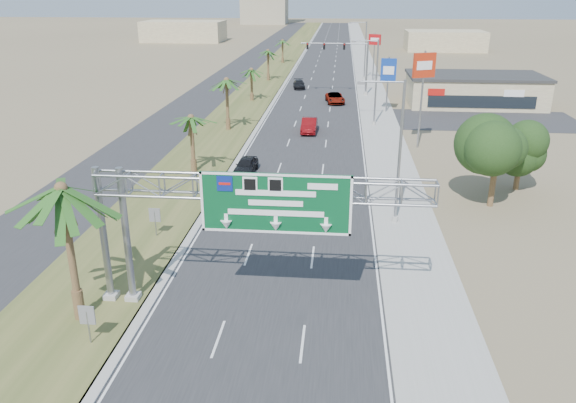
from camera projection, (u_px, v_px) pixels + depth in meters
The scene contains 29 objects.
road at pixel (326, 64), 122.14m from camera, with size 12.00×300.00×0.02m, color #28282B.
sidewalk_right at pixel (365, 64), 121.38m from camera, with size 4.00×300.00×0.10m, color #9E9B93.
median_grass at pixel (280, 63), 122.99m from camera, with size 7.00×300.00×0.12m, color #424E22.
opposing_road at pixel (249, 63), 123.62m from camera, with size 8.00×300.00×0.02m, color #28282B.
sign_gantry at pixel (245, 198), 27.01m from camera, with size 16.75×1.24×7.50m.
palm_near at pixel (61, 189), 25.62m from camera, with size 5.70×5.70×8.35m.
palm_row_b at pixel (191, 119), 48.69m from camera, with size 3.99×3.99×5.95m.
palm_row_c at pixel (226, 81), 63.29m from camera, with size 3.99×3.99×6.75m.
palm_row_d at pixel (251, 70), 80.47m from camera, with size 3.99×3.99×5.45m.
palm_row_e at pixel (268, 51), 97.90m from camera, with size 3.99×3.99×6.15m.
palm_row_f at pixel (283, 41), 121.29m from camera, with size 3.99×3.99×5.75m.
streetlight_near at pixel (396, 159), 38.00m from camera, with size 3.27×0.44×10.00m.
streetlight_mid at pixel (374, 86), 65.89m from camera, with size 3.27×0.44×10.00m.
streetlight_far at pixel (364, 53), 99.37m from camera, with size 3.27×0.44×10.00m.
signal_mast at pixel (353, 63), 84.60m from camera, with size 10.28×0.71×8.00m.
store_building at pixel (474, 91), 78.60m from camera, with size 18.00×10.00×4.00m, color tan.
oak_near at pixel (498, 148), 41.11m from camera, with size 4.50×4.50×6.80m.
oak_far at pixel (522, 144), 44.82m from camera, with size 3.50×3.50×5.60m.
median_signback_a at pixel (87, 318), 25.59m from camera, with size 0.75×0.08×2.08m.
median_signback_b at pixel (155, 217), 36.81m from camera, with size 0.75×0.08×2.08m.
building_distant_left at pixel (184, 31), 171.48m from camera, with size 24.00×14.00×6.00m, color tan.
building_distant_right at pixel (445, 41), 146.53m from camera, with size 20.00×12.00×5.00m, color tan.
car_left_lane at pixel (246, 165), 50.04m from camera, with size 1.64×4.08×1.39m, color black.
car_mid_lane at pixel (309, 125), 64.07m from camera, with size 1.69×4.83×1.59m, color #67090C.
car_right_lane at pixel (335, 98), 80.30m from camera, with size 2.39×5.18×1.44m, color gray.
car_far at pixel (299, 84), 91.97m from camera, with size 1.85×4.55×1.32m, color black.
pole_sign_red_near at pixel (424, 72), 55.50m from camera, with size 2.32×1.24×9.77m.
pole_sign_blue at pixel (388, 72), 72.85m from camera, with size 2.02×0.47×7.20m.
pole_sign_red_far at pixel (375, 43), 97.75m from camera, with size 2.12×1.19×8.15m.
Camera 1 is at (3.38, -15.05, 15.57)m, focal length 35.00 mm.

